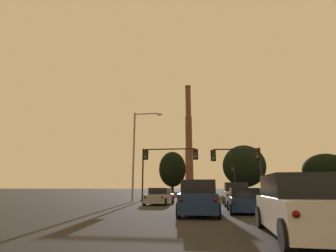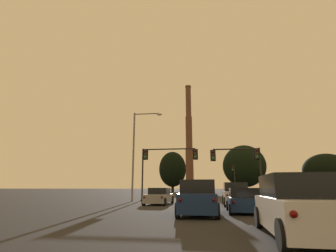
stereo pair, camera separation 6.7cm
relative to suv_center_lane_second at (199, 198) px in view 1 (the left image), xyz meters
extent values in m
cube|color=navy|center=(0.00, -0.03, -0.21)|extent=(1.94, 4.81, 0.95)
cube|color=black|center=(0.00, 0.09, 0.61)|extent=(1.79, 2.81, 0.70)
cylinder|color=black|center=(-0.95, 1.89, -0.52)|extent=(0.22, 0.76, 0.76)
cylinder|color=black|center=(0.93, 1.90, -0.52)|extent=(0.22, 0.76, 0.76)
cylinder|color=black|center=(-0.93, -1.96, -0.52)|extent=(0.22, 0.76, 0.76)
cylinder|color=black|center=(0.95, -1.95, -0.52)|extent=(0.22, 0.76, 0.76)
sphere|color=#500705|center=(-0.77, -2.45, 0.00)|extent=(0.17, 0.17, 0.17)
sphere|color=#500705|center=(0.79, -2.45, 0.00)|extent=(0.17, 0.17, 0.17)
cube|color=navy|center=(2.64, 1.69, -0.37)|extent=(1.86, 4.06, 0.72)
cube|color=black|center=(2.63, 1.29, 0.26)|extent=(1.63, 1.95, 0.55)
cylinder|color=black|center=(1.86, 3.34, -0.60)|extent=(0.24, 0.61, 0.60)
cylinder|color=black|center=(3.54, 3.28, -0.60)|extent=(0.24, 0.61, 0.60)
cylinder|color=black|center=(1.75, 0.10, -0.60)|extent=(0.24, 0.61, 0.60)
cylinder|color=black|center=(3.43, 0.04, -0.60)|extent=(0.24, 0.61, 0.60)
sphere|color=#500705|center=(1.89, -0.30, -0.21)|extent=(0.17, 0.17, 0.17)
sphere|color=#500705|center=(3.25, -0.35, -0.21)|extent=(0.17, 0.17, 0.17)
cube|color=silver|center=(2.90, 8.04, -0.21)|extent=(2.07, 4.86, 0.95)
cube|color=black|center=(2.90, 8.16, 0.61)|extent=(1.87, 2.86, 0.70)
cylinder|color=black|center=(2.02, 9.99, -0.52)|extent=(0.24, 0.77, 0.76)
cylinder|color=black|center=(3.90, 9.93, -0.52)|extent=(0.24, 0.77, 0.76)
cylinder|color=black|center=(1.90, 6.15, -0.52)|extent=(0.24, 0.77, 0.76)
cylinder|color=black|center=(3.78, 6.09, -0.52)|extent=(0.24, 0.77, 0.76)
sphere|color=#500705|center=(2.04, 5.65, 0.00)|extent=(0.17, 0.17, 0.17)
sphere|color=#500705|center=(3.60, 5.60, 0.00)|extent=(0.17, 0.17, 0.17)
cube|color=gray|center=(-3.69, 8.76, -0.37)|extent=(2.00, 4.67, 0.70)
cube|color=black|center=(-3.68, 8.99, 0.25)|extent=(1.71, 2.27, 0.55)
cylinder|color=black|center=(-4.49, 10.69, -0.58)|extent=(0.25, 0.65, 0.64)
cylinder|color=black|center=(-2.73, 10.62, -0.58)|extent=(0.25, 0.65, 0.64)
cylinder|color=black|center=(-4.66, 6.90, -0.58)|extent=(0.25, 0.65, 0.64)
cylinder|color=black|center=(-2.90, 6.82, -0.58)|extent=(0.25, 0.65, 0.64)
sphere|color=#500705|center=(-4.51, 6.47, -0.22)|extent=(0.17, 0.17, 0.17)
sphere|color=#500705|center=(-3.08, 6.41, -0.22)|extent=(0.17, 0.17, 0.17)
cube|color=silver|center=(3.19, -6.38, -0.21)|extent=(2.15, 4.89, 0.95)
cube|color=black|center=(3.20, -6.26, 0.61)|extent=(1.91, 2.88, 0.70)
cylinder|color=black|center=(2.35, -4.41, -0.52)|extent=(0.26, 0.77, 0.76)
cylinder|color=black|center=(4.23, -4.51, -0.52)|extent=(0.26, 0.77, 0.76)
cylinder|color=black|center=(2.16, -8.26, -0.52)|extent=(0.26, 0.77, 0.76)
sphere|color=#500705|center=(2.30, -8.76, 0.00)|extent=(0.17, 0.17, 0.17)
cylinder|color=black|center=(6.30, 13.97, 1.92)|extent=(0.18, 0.18, 5.63)
cylinder|color=black|center=(6.30, 13.97, -0.85)|extent=(0.40, 0.40, 0.10)
cube|color=#282828|center=(6.01, 13.97, 4.06)|extent=(0.34, 0.34, 1.04)
cube|color=black|center=(6.01, 14.15, 4.06)|extent=(0.58, 0.03, 1.25)
sphere|color=#320504|center=(6.01, 13.78, 4.38)|extent=(0.22, 0.22, 0.22)
sphere|color=#352604|center=(6.01, 13.78, 4.06)|extent=(0.22, 0.22, 0.22)
sphere|color=green|center=(6.01, 13.78, 3.74)|extent=(0.22, 0.22, 0.22)
cylinder|color=black|center=(3.84, 13.97, 4.63)|extent=(4.92, 0.14, 0.14)
sphere|color=black|center=(6.30, 13.97, 4.63)|extent=(0.18, 0.18, 0.18)
cube|color=#282828|center=(1.38, 13.97, 3.99)|extent=(0.34, 0.34, 1.04)
cube|color=black|center=(1.38, 14.15, 3.99)|extent=(0.58, 0.03, 1.25)
sphere|color=#320504|center=(1.38, 13.78, 4.31)|extent=(0.22, 0.22, 0.22)
sphere|color=#352604|center=(1.38, 13.78, 3.99)|extent=(0.22, 0.22, 0.22)
sphere|color=green|center=(1.38, 13.78, 3.67)|extent=(0.22, 0.22, 0.22)
cylinder|color=black|center=(6.22, 38.39, 2.02)|extent=(0.18, 0.18, 5.84)
cylinder|color=black|center=(6.22, 38.39, -0.85)|extent=(0.40, 0.40, 0.10)
cube|color=#282828|center=(5.93, 38.39, 4.27)|extent=(0.34, 0.34, 1.04)
cube|color=black|center=(5.93, 38.57, 4.27)|extent=(0.58, 0.03, 1.25)
sphere|color=#320504|center=(5.93, 38.20, 4.59)|extent=(0.22, 0.22, 0.22)
sphere|color=#352604|center=(5.93, 38.20, 4.27)|extent=(0.22, 0.22, 0.22)
sphere|color=green|center=(5.93, 38.20, 3.95)|extent=(0.22, 0.22, 0.22)
cylinder|color=black|center=(-6.73, 15.00, 2.06)|extent=(0.18, 0.18, 5.91)
cylinder|color=black|center=(-6.73, 15.00, -0.85)|extent=(0.40, 0.40, 0.10)
cube|color=#282828|center=(-6.44, 15.00, 4.35)|extent=(0.34, 0.34, 1.04)
cube|color=black|center=(-6.44, 15.18, 4.35)|extent=(0.58, 0.03, 1.25)
sphere|color=#320504|center=(-6.44, 14.81, 4.67)|extent=(0.22, 0.22, 0.22)
sphere|color=#352604|center=(-6.44, 14.81, 4.35)|extent=(0.22, 0.22, 0.22)
sphere|color=green|center=(-6.44, 14.81, 4.02)|extent=(0.22, 0.22, 0.22)
cylinder|color=black|center=(-3.66, 15.00, 4.92)|extent=(6.15, 0.14, 0.14)
sphere|color=black|center=(-6.73, 15.00, 4.92)|extent=(0.18, 0.18, 0.18)
cube|color=#282828|center=(-0.58, 15.00, 4.28)|extent=(0.34, 0.34, 1.04)
cube|color=black|center=(-0.58, 15.18, 4.28)|extent=(0.58, 0.03, 1.25)
sphere|color=#320504|center=(-0.58, 14.81, 4.60)|extent=(0.22, 0.22, 0.22)
sphere|color=#352604|center=(-0.58, 14.81, 4.28)|extent=(0.22, 0.22, 0.22)
sphere|color=green|center=(-0.58, 14.81, 3.95)|extent=(0.22, 0.22, 0.22)
cylinder|color=slate|center=(-7.28, 12.77, 3.95)|extent=(0.20, 0.20, 9.70)
cylinder|color=slate|center=(-5.85, 12.77, 8.66)|extent=(2.86, 0.12, 0.12)
sphere|color=slate|center=(-7.28, 12.77, 8.66)|extent=(0.20, 0.20, 0.20)
ellipsoid|color=silver|center=(-4.42, 12.77, 8.54)|extent=(0.64, 0.36, 0.26)
cylinder|color=#523427|center=(-6.72, 112.94, 0.69)|extent=(6.02, 6.02, 3.17)
cylinder|color=brown|center=(-6.72, 112.94, 10.55)|extent=(3.76, 3.76, 16.55)
cylinder|color=brown|center=(-6.72, 112.94, 27.10)|extent=(3.24, 3.24, 16.55)
cylinder|color=brown|center=(-6.72, 112.94, 43.65)|extent=(2.71, 2.71, 16.55)
cylinder|color=brown|center=(-6.72, 112.94, 51.58)|extent=(3.04, 3.04, 0.70)
cylinder|color=black|center=(36.28, 69.31, 0.31)|extent=(1.33, 1.33, 2.41)
ellipsoid|color=black|center=(36.28, 69.31, 5.35)|extent=(13.26, 11.94, 10.23)
cylinder|color=black|center=(-10.19, 72.79, 0.63)|extent=(0.90, 0.90, 3.05)
ellipsoid|color=black|center=(-10.19, 72.79, 6.51)|extent=(8.98, 8.08, 11.61)
cylinder|color=black|center=(12.33, 67.05, 0.64)|extent=(1.28, 1.28, 3.07)
ellipsoid|color=black|center=(12.33, 67.05, 6.87)|extent=(12.78, 11.50, 12.52)
camera|label=1|loc=(0.34, -15.07, 0.57)|focal=28.00mm
camera|label=2|loc=(0.40, -15.06, 0.57)|focal=28.00mm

